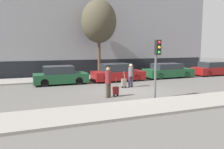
{
  "coord_description": "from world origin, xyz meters",
  "views": [
    {
      "loc": [
        -6.34,
        -12.62,
        2.91
      ],
      "look_at": [
        -0.83,
        1.8,
        0.95
      ],
      "focal_mm": 35.0,
      "sensor_mm": 36.0,
      "label": 1
    }
  ],
  "objects_px": {
    "trolley_left": "(116,91)",
    "traffic_light": "(157,57)",
    "parked_car_2": "(168,71)",
    "bare_tree_near_crossing": "(99,22)",
    "parked_car_1": "(117,73)",
    "pedestrian_right": "(131,74)",
    "parked_car_3": "(213,69)",
    "parked_car_0": "(60,76)",
    "pedestrian_left": "(108,80)",
    "trolley_right": "(124,83)"
  },
  "relations": [
    {
      "from": "pedestrian_left",
      "to": "trolley_right",
      "type": "xyz_separation_m",
      "value": [
        2.08,
        2.47,
        -0.63
      ]
    },
    {
      "from": "pedestrian_right",
      "to": "pedestrian_left",
      "type": "bearing_deg",
      "value": -138.74
    },
    {
      "from": "parked_car_3",
      "to": "traffic_light",
      "type": "bearing_deg",
      "value": -148.36
    },
    {
      "from": "parked_car_2",
      "to": "parked_car_3",
      "type": "distance_m",
      "value": 5.43
    },
    {
      "from": "parked_car_1",
      "to": "trolley_right",
      "type": "height_order",
      "value": "parked_car_1"
    },
    {
      "from": "pedestrian_left",
      "to": "trolley_left",
      "type": "height_order",
      "value": "pedestrian_left"
    },
    {
      "from": "traffic_light",
      "to": "parked_car_3",
      "type": "bearing_deg",
      "value": 31.64
    },
    {
      "from": "trolley_right",
      "to": "traffic_light",
      "type": "relative_size",
      "value": 0.36
    },
    {
      "from": "pedestrian_right",
      "to": "trolley_left",
      "type": "bearing_deg",
      "value": -134.22
    },
    {
      "from": "parked_car_2",
      "to": "pedestrian_right",
      "type": "distance_m",
      "value": 6.39
    },
    {
      "from": "pedestrian_right",
      "to": "bare_tree_near_crossing",
      "type": "bearing_deg",
      "value": 93.13
    },
    {
      "from": "trolley_right",
      "to": "traffic_light",
      "type": "bearing_deg",
      "value": -85.99
    },
    {
      "from": "parked_car_1",
      "to": "traffic_light",
      "type": "distance_m",
      "value": 7.14
    },
    {
      "from": "parked_car_1",
      "to": "pedestrian_right",
      "type": "height_order",
      "value": "pedestrian_right"
    },
    {
      "from": "trolley_right",
      "to": "traffic_light",
      "type": "xyz_separation_m",
      "value": [
        0.27,
        -3.8,
        1.98
      ]
    },
    {
      "from": "parked_car_1",
      "to": "pedestrian_right",
      "type": "distance_m",
      "value": 3.12
    },
    {
      "from": "parked_car_1",
      "to": "pedestrian_left",
      "type": "xyz_separation_m",
      "value": [
        -2.87,
        -5.58,
        0.32
      ]
    },
    {
      "from": "traffic_light",
      "to": "parked_car_1",
      "type": "bearing_deg",
      "value": 85.68
    },
    {
      "from": "traffic_light",
      "to": "bare_tree_near_crossing",
      "type": "relative_size",
      "value": 0.46
    },
    {
      "from": "parked_car_3",
      "to": "bare_tree_near_crossing",
      "type": "distance_m",
      "value": 12.64
    },
    {
      "from": "parked_car_1",
      "to": "parked_car_2",
      "type": "xyz_separation_m",
      "value": [
        5.24,
        0.17,
        -0.05
      ]
    },
    {
      "from": "parked_car_1",
      "to": "bare_tree_near_crossing",
      "type": "bearing_deg",
      "value": 105.75
    },
    {
      "from": "parked_car_1",
      "to": "bare_tree_near_crossing",
      "type": "height_order",
      "value": "bare_tree_near_crossing"
    },
    {
      "from": "parked_car_1",
      "to": "trolley_left",
      "type": "bearing_deg",
      "value": -113.38
    },
    {
      "from": "trolley_left",
      "to": "parked_car_3",
      "type": "bearing_deg",
      "value": 22.55
    },
    {
      "from": "parked_car_3",
      "to": "traffic_light",
      "type": "relative_size",
      "value": 1.35
    },
    {
      "from": "parked_car_0",
      "to": "pedestrian_left",
      "type": "height_order",
      "value": "pedestrian_left"
    },
    {
      "from": "parked_car_0",
      "to": "trolley_right",
      "type": "relative_size",
      "value": 3.48
    },
    {
      "from": "parked_car_2",
      "to": "bare_tree_near_crossing",
      "type": "relative_size",
      "value": 0.65
    },
    {
      "from": "trolley_left",
      "to": "pedestrian_right",
      "type": "height_order",
      "value": "pedestrian_right"
    },
    {
      "from": "parked_car_3",
      "to": "trolley_right",
      "type": "relative_size",
      "value": 3.76
    },
    {
      "from": "parked_car_3",
      "to": "trolley_right",
      "type": "distance_m",
      "value": 11.87
    },
    {
      "from": "trolley_right",
      "to": "parked_car_2",
      "type": "bearing_deg",
      "value": 28.57
    },
    {
      "from": "parked_car_2",
      "to": "trolley_right",
      "type": "distance_m",
      "value": 6.87
    },
    {
      "from": "trolley_left",
      "to": "traffic_light",
      "type": "distance_m",
      "value": 3.1
    },
    {
      "from": "parked_car_3",
      "to": "pedestrian_left",
      "type": "distance_m",
      "value": 14.64
    },
    {
      "from": "trolley_left",
      "to": "traffic_light",
      "type": "xyz_separation_m",
      "value": [
        1.82,
        -1.49,
        2.01
      ]
    },
    {
      "from": "parked_car_1",
      "to": "parked_car_3",
      "type": "xyz_separation_m",
      "value": [
        10.67,
        -0.02,
        -0.03
      ]
    },
    {
      "from": "parked_car_3",
      "to": "parked_car_1",
      "type": "bearing_deg",
      "value": 179.88
    },
    {
      "from": "pedestrian_right",
      "to": "trolley_right",
      "type": "xyz_separation_m",
      "value": [
        -0.55,
        -0.02,
        -0.58
      ]
    },
    {
      "from": "pedestrian_left",
      "to": "trolley_left",
      "type": "relative_size",
      "value": 1.58
    },
    {
      "from": "trolley_left",
      "to": "pedestrian_right",
      "type": "xyz_separation_m",
      "value": [
        2.11,
        2.33,
        0.62
      ]
    },
    {
      "from": "parked_car_2",
      "to": "parked_car_3",
      "type": "bearing_deg",
      "value": -2.02
    },
    {
      "from": "trolley_right",
      "to": "parked_car_0",
      "type": "bearing_deg",
      "value": 141.46
    },
    {
      "from": "parked_car_1",
      "to": "trolley_right",
      "type": "relative_size",
      "value": 3.73
    },
    {
      "from": "pedestrian_right",
      "to": "parked_car_3",
      "type": "bearing_deg",
      "value": 13.64
    },
    {
      "from": "parked_car_1",
      "to": "pedestrian_right",
      "type": "bearing_deg",
      "value": -94.42
    },
    {
      "from": "trolley_left",
      "to": "parked_car_2",
      "type": "bearing_deg",
      "value": 36.39
    },
    {
      "from": "trolley_right",
      "to": "bare_tree_near_crossing",
      "type": "height_order",
      "value": "bare_tree_near_crossing"
    },
    {
      "from": "parked_car_2",
      "to": "pedestrian_right",
      "type": "xyz_separation_m",
      "value": [
        -5.48,
        -3.26,
        0.32
      ]
    }
  ]
}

